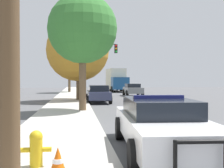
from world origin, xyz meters
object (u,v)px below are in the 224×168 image
at_px(traffic_light, 95,58).
at_px(tree_sidewalk_far, 69,61).
at_px(car_background_distant, 114,86).
at_px(traffic_cone, 58,162).
at_px(box_truck, 116,80).
at_px(car_background_midblock, 98,93).
at_px(police_car, 160,123).
at_px(tree_sidewalk_mid, 78,50).
at_px(tree_sidewalk_near, 82,29).
at_px(fire_hydrant, 36,147).
at_px(car_background_oncoming, 133,89).

relative_size(traffic_light, tree_sidewalk_far, 0.89).
distance_m(car_background_distant, traffic_cone, 40.08).
relative_size(box_truck, tree_sidewalk_far, 1.12).
relative_size(traffic_light, car_background_midblock, 1.22).
xyz_separation_m(police_car, traffic_cone, (-2.46, -1.98, -0.34)).
height_order(traffic_light, tree_sidewalk_mid, tree_sidewalk_mid).
xyz_separation_m(tree_sidewalk_near, tree_sidewalk_mid, (-0.21, 8.07, -0.32)).
bearing_deg(traffic_light, car_background_midblock, -91.20).
xyz_separation_m(fire_hydrant, traffic_cone, (0.47, -0.71, -0.11)).
distance_m(tree_sidewalk_far, tree_sidewalk_mid, 15.03).
relative_size(police_car, tree_sidewalk_far, 0.87).
bearing_deg(tree_sidewalk_mid, fire_hydrant, -92.93).
height_order(tree_sidewalk_near, tree_sidewalk_far, tree_sidewalk_near).
bearing_deg(car_background_midblock, police_car, -87.95).
relative_size(box_truck, tree_sidewalk_near, 1.06).
relative_size(car_background_distant, car_background_midblock, 0.99).
relative_size(traffic_light, box_truck, 0.79).
bearing_deg(traffic_light, car_background_distant, 75.44).
distance_m(traffic_light, tree_sidewalk_near, 12.98).
bearing_deg(tree_sidewalk_near, car_background_distant, 78.89).
bearing_deg(box_truck, tree_sidewalk_near, 75.04).
xyz_separation_m(police_car, tree_sidewalk_far, (-3.09, 31.84, 3.54)).
relative_size(police_car, traffic_cone, 9.84).
bearing_deg(tree_sidewalk_far, tree_sidewalk_near, -86.78).
xyz_separation_m(police_car, tree_sidewalk_near, (-1.79, 8.77, 3.91)).
bearing_deg(traffic_cone, car_background_midblock, 83.19).
distance_m(fire_hydrant, car_background_distant, 39.46).
distance_m(fire_hydrant, car_background_oncoming, 25.79).
bearing_deg(police_car, fire_hydrant, 26.91).
relative_size(car_background_oncoming, car_background_midblock, 0.88).
xyz_separation_m(traffic_light, tree_sidewalk_near, (-1.52, -12.87, 0.66)).
relative_size(traffic_light, tree_sidewalk_near, 0.84).
bearing_deg(car_background_midblock, traffic_cone, -96.28).
height_order(box_truck, tree_sidewalk_near, tree_sidewalk_near).
bearing_deg(car_background_oncoming, tree_sidewalk_far, -47.88).
height_order(box_truck, tree_sidewalk_far, tree_sidewalk_far).
bearing_deg(box_truck, police_car, 81.04).
bearing_deg(traffic_light, tree_sidewalk_near, -96.73).
bearing_deg(tree_sidewalk_far, car_background_distant, 39.62).
xyz_separation_m(tree_sidewalk_far, traffic_cone, (0.63, -33.81, -3.88)).
bearing_deg(traffic_cone, box_truck, 80.24).
xyz_separation_m(box_truck, tree_sidewalk_near, (-5.58, -25.62, 2.87)).
xyz_separation_m(car_background_midblock, tree_sidewalk_near, (-1.38, -6.45, 3.92)).
bearing_deg(tree_sidewalk_far, car_background_oncoming, -49.18).
bearing_deg(tree_sidewalk_mid, box_truck, 71.71).
bearing_deg(police_car, tree_sidewalk_mid, -79.72).
height_order(car_background_distant, tree_sidewalk_near, tree_sidewalk_near).
xyz_separation_m(fire_hydrant, tree_sidewalk_far, (-0.16, 33.11, 3.77)).
xyz_separation_m(police_car, box_truck, (3.79, 34.39, 1.04)).
distance_m(traffic_light, box_truck, 13.56).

